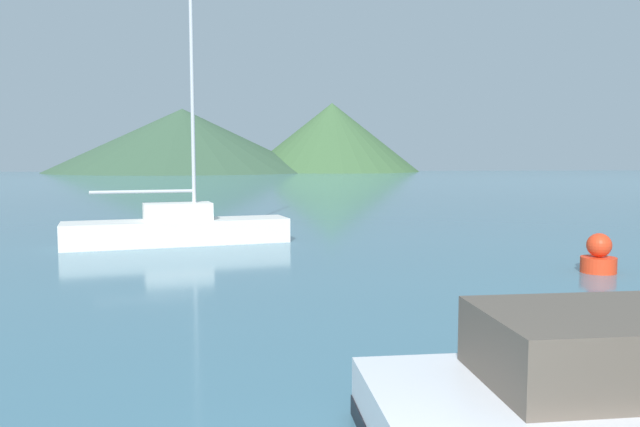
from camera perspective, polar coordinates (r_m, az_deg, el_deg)
name	(u,v)px	position (r m, az deg, el deg)	size (l,w,h in m)	color
sailboat_inner	(178,226)	(19.85, -12.83, -1.13)	(6.99, 3.01, 11.54)	white
buoy_marker	(599,256)	(16.02, 24.13, -3.59)	(0.81, 0.81, 0.93)	red
hill_west	(183,140)	(117.97, -12.44, 6.54)	(48.78, 48.78, 11.55)	#38563D
hill_central	(332,137)	(119.27, 1.11, 6.98)	(32.96, 32.96, 12.92)	#3D6038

